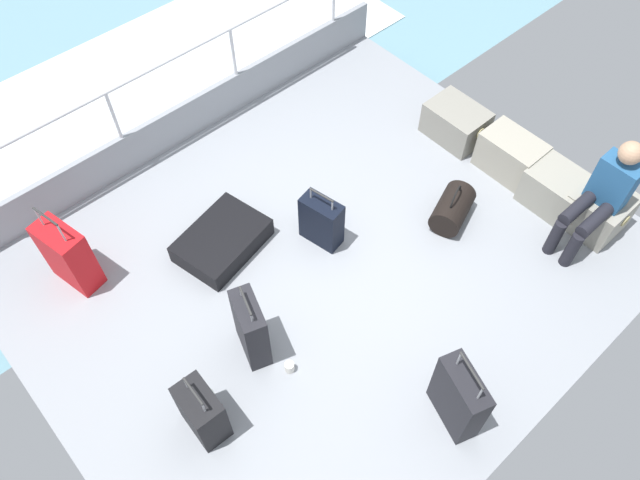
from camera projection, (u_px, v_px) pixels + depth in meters
The scene contains 17 objects.
ground_plane at pixel (326, 264), 5.66m from camera, with size 4.40×5.20×0.06m, color gray.
gunwale_port at pixel (185, 121), 6.39m from camera, with size 0.06×5.20×0.45m, color gray.
railing_port at pixel (175, 78), 5.94m from camera, with size 0.04×4.20×1.02m.
sea_wake at pixel (126, 93), 7.47m from camera, with size 12.00×12.00×0.01m.
cargo_crate_0 at pixel (456, 122), 6.43m from camera, with size 0.64×0.44×0.37m.
cargo_crate_1 at pixel (510, 155), 6.13m from camera, with size 0.64×0.39×0.42m.
cargo_crate_2 at pixel (555, 189), 5.89m from camera, with size 0.57×0.44×0.40m.
cargo_crate_3 at pixel (598, 211), 5.72m from camera, with size 0.52×0.49×0.41m.
passenger_seated at pixel (602, 195), 5.34m from camera, with size 0.34×0.66×1.11m.
suitcase_0 at pixel (202, 412), 4.55m from camera, with size 0.39×0.26×0.68m.
suitcase_1 at pixel (251, 328), 4.87m from camera, with size 0.44×0.30×0.78m.
suitcase_2 at pixel (222, 240), 5.66m from camera, with size 0.73×0.91×0.21m.
suitcase_3 at pixel (321, 221), 5.59m from camera, with size 0.41×0.26×0.64m.
suitcase_4 at pixel (459, 398), 4.55m from camera, with size 0.49×0.32×0.83m.
suitcase_5 at pixel (68, 256), 5.28m from camera, with size 0.49×0.32×0.89m.
duffel_bag at pixel (452, 209), 5.81m from camera, with size 0.44×0.55×0.43m.
paper_cup at pixel (289, 367), 4.99m from camera, with size 0.08×0.08×0.10m, color white.
Camera 1 is at (2.27, -2.12, 4.71)m, focal length 34.67 mm.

